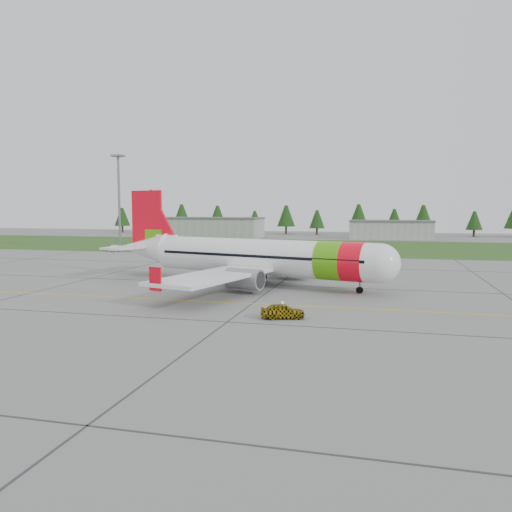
# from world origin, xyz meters

# --- Properties ---
(ground) EXTENTS (320.00, 320.00, 0.00)m
(ground) POSITION_xyz_m (0.00, 0.00, 0.00)
(ground) COLOR gray
(ground) RESTS_ON ground
(aircraft) EXTENTS (37.64, 35.46, 11.62)m
(aircraft) POSITION_xyz_m (7.32, 20.02, 3.35)
(aircraft) COLOR white
(aircraft) RESTS_ON ground
(follow_me_car) EXTENTS (1.65, 1.80, 3.70)m
(follow_me_car) POSITION_xyz_m (14.10, 2.46, 1.85)
(follow_me_car) COLOR gold
(follow_me_car) RESTS_ON ground
(service_van) EXTENTS (1.75, 1.70, 4.05)m
(service_van) POSITION_xyz_m (-33.42, 57.96, 2.02)
(service_van) COLOR white
(service_van) RESTS_ON ground
(grass_strip) EXTENTS (320.00, 50.00, 0.03)m
(grass_strip) POSITION_xyz_m (0.00, 82.00, 0.01)
(grass_strip) COLOR #30561E
(grass_strip) RESTS_ON ground
(taxi_guideline) EXTENTS (120.00, 0.25, 0.02)m
(taxi_guideline) POSITION_xyz_m (0.00, 8.00, 0.01)
(taxi_guideline) COLOR gold
(taxi_guideline) RESTS_ON ground
(hangar_west) EXTENTS (32.00, 14.00, 6.00)m
(hangar_west) POSITION_xyz_m (-30.00, 110.00, 3.00)
(hangar_west) COLOR #A8A8A3
(hangar_west) RESTS_ON ground
(hangar_east) EXTENTS (24.00, 12.00, 5.20)m
(hangar_east) POSITION_xyz_m (25.00, 118.00, 2.60)
(hangar_east) COLOR #A8A8A3
(hangar_east) RESTS_ON ground
(floodlight_mast) EXTENTS (0.50, 0.50, 20.00)m
(floodlight_mast) POSITION_xyz_m (-32.00, 58.00, 10.00)
(floodlight_mast) COLOR slate
(floodlight_mast) RESTS_ON ground
(treeline) EXTENTS (160.00, 8.00, 10.00)m
(treeline) POSITION_xyz_m (0.00, 138.00, 5.00)
(treeline) COLOR #1C3F14
(treeline) RESTS_ON ground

